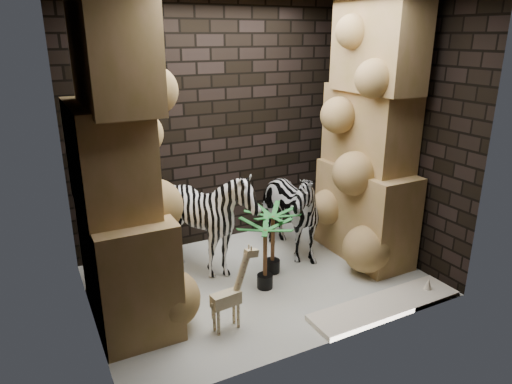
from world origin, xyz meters
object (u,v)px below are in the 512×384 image
palm_front (273,241)px  zebra_left (209,225)px  surfboard (385,305)px  zebra_right (284,202)px  palm_back (265,255)px  giraffe_toy (226,291)px

palm_front → zebra_left: bearing=152.4°
zebra_left → surfboard: (1.28, -1.48, -0.55)m
zebra_right → zebra_left: size_ratio=1.06×
palm_back → surfboard: palm_back is taller
zebra_right → palm_front: 0.58m
giraffe_toy → zebra_left: bearing=69.7°
zebra_right → surfboard: size_ratio=0.81×
palm_front → zebra_right: bearing=45.8°
zebra_left → giraffe_toy: 1.13m
giraffe_toy → surfboard: 1.64m
palm_front → surfboard: bearing=-60.7°
zebra_right → palm_front: size_ratio=1.72×
zebra_right → palm_back: size_ratio=1.74×
palm_front → surfboard: palm_front is taller
palm_front → palm_back: (-0.24, -0.26, -0.01)m
surfboard → palm_front: bearing=118.7°
palm_back → surfboard: size_ratio=0.47×
zebra_left → palm_back: zebra_left is taller
giraffe_toy → palm_back: 0.82m
palm_front → palm_back: bearing=-132.2°
zebra_left → palm_front: bearing=-8.4°
zebra_right → zebra_left: zebra_right is taller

